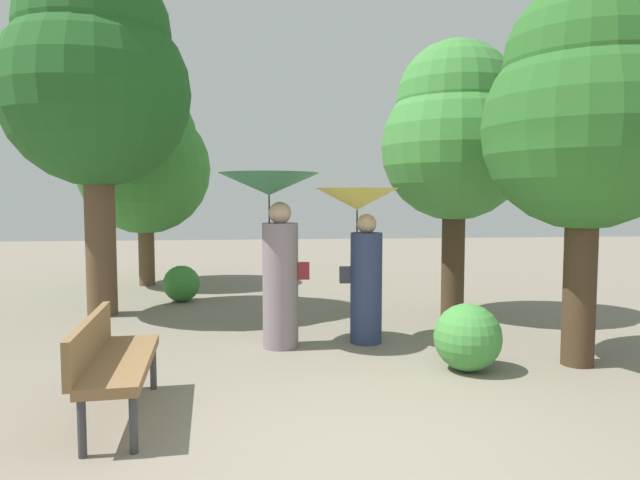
{
  "coord_description": "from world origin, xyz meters",
  "views": [
    {
      "loc": [
        -0.77,
        -3.87,
        1.79
      ],
      "look_at": [
        0.0,
        3.23,
        1.24
      ],
      "focal_mm": 31.42,
      "sensor_mm": 36.0,
      "label": 1
    }
  ],
  "objects": [
    {
      "name": "ground_plane",
      "position": [
        0.0,
        0.0,
        0.0
      ],
      "size": [
        40.0,
        40.0,
        0.0
      ],
      "primitive_type": "plane",
      "color": "gray"
    },
    {
      "name": "person_left",
      "position": [
        -0.6,
        2.74,
        1.44
      ],
      "size": [
        1.19,
        1.19,
        2.08
      ],
      "rotation": [
        0.0,
        0.0,
        1.45
      ],
      "color": "gray",
      "rests_on": "ground"
    },
    {
      "name": "person_right",
      "position": [
        0.46,
        2.84,
        1.3
      ],
      "size": [
        1.01,
        1.01,
        1.9
      ],
      "rotation": [
        0.0,
        0.0,
        1.45
      ],
      "color": "navy",
      "rests_on": "ground"
    },
    {
      "name": "park_bench",
      "position": [
        -1.97,
        0.69,
        0.51
      ],
      "size": [
        0.61,
        1.54,
        0.83
      ],
      "rotation": [
        0.0,
        0.0,
        1.65
      ],
      "color": "#38383D",
      "rests_on": "ground"
    },
    {
      "name": "tree_near_left",
      "position": [
        -3.16,
        4.86,
        3.6
      ],
      "size": [
        2.77,
        2.77,
        5.33
      ],
      "color": "brown",
      "rests_on": "ground"
    },
    {
      "name": "tree_near_right",
      "position": [
        2.61,
        1.68,
        2.71
      ],
      "size": [
        2.12,
        2.12,
        4.03
      ],
      "color": "#42301E",
      "rests_on": "ground"
    },
    {
      "name": "tree_mid_left",
      "position": [
        -3.06,
        7.76,
        2.56
      ],
      "size": [
        2.62,
        2.62,
        4.04
      ],
      "color": "brown",
      "rests_on": "ground"
    },
    {
      "name": "tree_mid_right",
      "position": [
        2.09,
        4.14,
        2.73
      ],
      "size": [
        2.16,
        2.16,
        4.07
      ],
      "color": "#42301E",
      "rests_on": "ground"
    },
    {
      "name": "bush_path_left",
      "position": [
        1.36,
        1.61,
        0.35
      ],
      "size": [
        0.7,
        0.7,
        0.7
      ],
      "primitive_type": "sphere",
      "color": "#428C3D",
      "rests_on": "ground"
    },
    {
      "name": "bush_path_right",
      "position": [
        -2.11,
        5.84,
        0.31
      ],
      "size": [
        0.62,
        0.62,
        0.62
      ],
      "primitive_type": "sphere",
      "color": "#387F33",
      "rests_on": "ground"
    }
  ]
}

